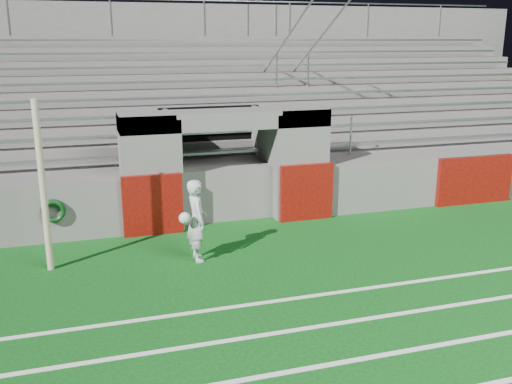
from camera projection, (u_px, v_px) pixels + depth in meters
name	position (u px, v px, depth m)	size (l,w,h in m)	color
ground	(275.00, 276.00, 10.38)	(90.00, 90.00, 0.00)	#0B4612
field_post	(43.00, 187.00, 10.26)	(0.12, 0.12, 3.17)	#CAB496
stadium_structure	(190.00, 130.00, 17.34)	(26.00, 8.48, 5.42)	#5D5B58
goalkeeper_with_ball	(197.00, 220.00, 10.92)	(0.58, 0.62, 1.60)	silver
hose_coil	(53.00, 211.00, 11.78)	(0.50, 0.14, 0.50)	#0B3917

